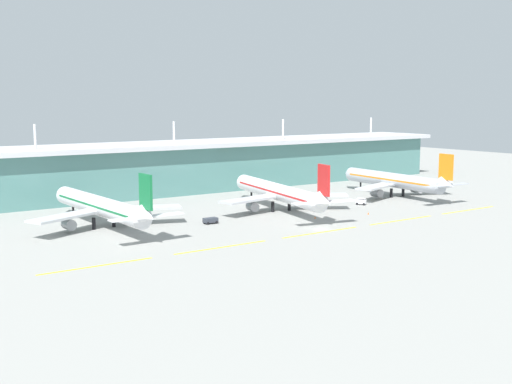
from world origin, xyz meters
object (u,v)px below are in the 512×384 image
(airliner_far, at_px, (395,181))
(safety_cone_left_wingtip, at_px, (315,217))
(baggage_cart, at_px, (361,201))
(safety_cone_nose_front, at_px, (368,213))
(airliner_near, at_px, (101,206))
(pushback_tug, at_px, (210,220))
(airliner_middle, at_px, (279,192))

(airliner_far, distance_m, safety_cone_left_wingtip, 61.48)
(baggage_cart, bearing_deg, safety_cone_nose_front, -127.33)
(airliner_near, xyz_separation_m, pushback_tug, (30.07, -13.56, -5.35))
(airliner_near, height_order, safety_cone_nose_front, airliner_near)
(airliner_near, relative_size, pushback_tug, 15.17)
(baggage_cart, bearing_deg, airliner_near, 171.90)
(airliner_near, bearing_deg, pushback_tug, -24.27)
(baggage_cart, xyz_separation_m, safety_cone_nose_front, (-12.39, -16.25, -0.91))
(safety_cone_nose_front, bearing_deg, pushback_tug, 162.81)
(baggage_cart, bearing_deg, pushback_tug, -179.94)
(airliner_middle, relative_size, safety_cone_nose_front, 100.53)
(airliner_middle, bearing_deg, baggage_cart, -12.42)
(airliner_middle, bearing_deg, airliner_far, 0.61)
(airliner_near, xyz_separation_m, baggage_cart, (94.78, -13.49, -5.19))
(airliner_near, relative_size, safety_cone_left_wingtip, 96.49)
(baggage_cart, xyz_separation_m, safety_cone_left_wingtip, (-31.96, -11.70, -0.91))
(baggage_cart, xyz_separation_m, pushback_tug, (-64.71, -0.07, -0.16))
(airliner_near, height_order, safety_cone_left_wingtip, airliner_near)
(airliner_far, bearing_deg, airliner_middle, -179.39)
(safety_cone_left_wingtip, relative_size, safety_cone_nose_front, 1.00)
(pushback_tug, xyz_separation_m, safety_cone_nose_front, (52.32, -16.18, -0.75))
(safety_cone_left_wingtip, bearing_deg, airliner_near, 158.15)
(baggage_cart, height_order, safety_cone_nose_front, baggage_cart)
(safety_cone_nose_front, bearing_deg, baggage_cart, 52.67)
(safety_cone_left_wingtip, bearing_deg, airliner_middle, 91.57)
(airliner_far, bearing_deg, safety_cone_nose_front, -147.99)
(safety_cone_left_wingtip, bearing_deg, airliner_far, 18.56)
(safety_cone_nose_front, bearing_deg, airliner_middle, 130.63)
(airliner_near, height_order, pushback_tug, airliner_near)
(airliner_far, relative_size, safety_cone_nose_front, 88.34)
(airliner_middle, height_order, safety_cone_left_wingtip, airliner_middle)
(airliner_near, relative_size, airliner_far, 1.09)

